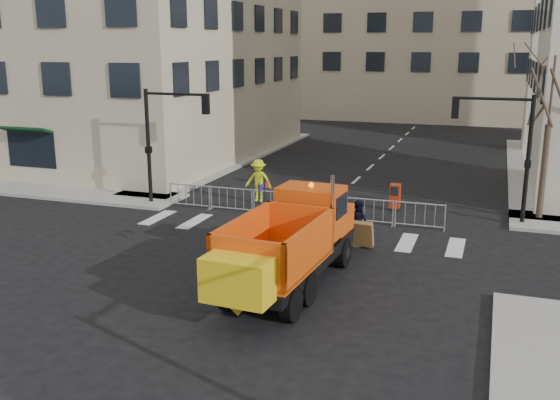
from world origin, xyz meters
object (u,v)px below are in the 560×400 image
(cop_a, at_px, (313,222))
(cop_c, at_px, (329,224))
(cop_b, at_px, (358,222))
(newspaper_box, at_px, (395,196))
(plow_truck, at_px, (289,242))
(worker, at_px, (258,180))

(cop_a, distance_m, cop_c, 0.62)
(cop_b, xyz_separation_m, cop_c, (-0.94, -0.67, 0.04))
(cop_c, bearing_deg, newspaper_box, -147.24)
(plow_truck, xyz_separation_m, cop_a, (-0.51, 4.44, -0.63))
(newspaper_box, bearing_deg, plow_truck, -97.52)
(plow_truck, distance_m, worker, 10.65)
(plow_truck, relative_size, cop_c, 4.94)
(cop_a, relative_size, cop_b, 1.03)
(worker, relative_size, newspaper_box, 1.81)
(cop_b, bearing_deg, newspaper_box, -73.43)
(plow_truck, bearing_deg, cop_c, 2.32)
(worker, bearing_deg, newspaper_box, 7.20)
(newspaper_box, bearing_deg, cop_a, -108.22)
(cop_b, relative_size, newspaper_box, 1.58)
(cop_c, xyz_separation_m, newspaper_box, (1.48, 6.07, -0.20))
(cop_b, height_order, cop_c, cop_c)
(worker, height_order, newspaper_box, worker)
(cop_c, bearing_deg, cop_b, 171.98)
(cop_c, height_order, newspaper_box, cop_c)
(plow_truck, xyz_separation_m, worker, (-4.70, 9.55, -0.37))
(cop_a, bearing_deg, worker, -52.74)
(cop_a, distance_m, worker, 6.61)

